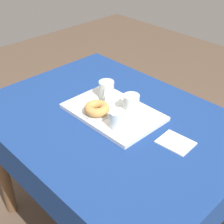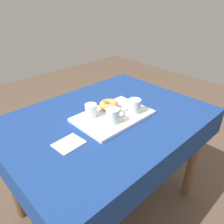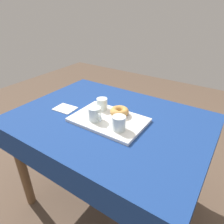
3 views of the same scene
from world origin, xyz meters
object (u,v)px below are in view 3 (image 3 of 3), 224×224
Objects in this scene: tea_mug_right at (119,123)px; paper_napkin at (65,109)px; serving_tray at (109,120)px; tea_mug_left at (95,114)px; donut_plate_left at (119,115)px; sugar_donut_left at (119,111)px; water_glass_near at (102,105)px; dining_table at (109,133)px.

tea_mug_right reaches higher than paper_napkin.
serving_tray is 3.18× the size of paper_napkin.
tea_mug_left is 0.17m from tea_mug_right.
donut_plate_left is at bearing -59.24° from tea_mug_right.
sugar_donut_left is (-0.09, -0.13, -0.01)m from tea_mug_left.
tea_mug_right is at bearing 120.76° from donut_plate_left.
donut_plate_left is 0.38m from paper_napkin.
tea_mug_right is 0.72× the size of paper_napkin.
serving_tray is at bearing 65.46° from sugar_donut_left.
serving_tray is 0.08m from donut_plate_left.
water_glass_near is at bearing -1.36° from sugar_donut_left.
water_glass_near reaches higher than dining_table.
dining_table is at bearing 37.33° from sugar_donut_left.
paper_napkin reaches higher than dining_table.
tea_mug_right is at bearing 176.32° from paper_napkin.
paper_napkin is (0.45, -0.03, -0.05)m from tea_mug_right.
paper_napkin is at bearing 25.21° from water_glass_near.
donut_plate_left is at bearing -114.54° from serving_tray.
tea_mug_left is 1.44× the size of water_glass_near.
dining_table is 0.19m from water_glass_near.
dining_table is 0.15m from donut_plate_left.
tea_mug_right reaches higher than donut_plate_left.
water_glass_near is 0.55× the size of paper_napkin.
dining_table is 12.25× the size of tea_mug_right.
dining_table is 0.17m from sugar_donut_left.
donut_plate_left is 0.02m from sugar_donut_left.
water_glass_near is (0.05, -0.13, -0.00)m from tea_mug_left.
tea_mug_left is (0.06, 0.06, 0.05)m from serving_tray.
water_glass_near reaches higher than sugar_donut_left.
tea_mug_right reaches higher than serving_tray.
donut_plate_left is (0.08, -0.14, -0.04)m from tea_mug_right.
tea_mug_left and tea_mug_right have the same top height.
sugar_donut_left is at bearing -163.90° from paper_napkin.
dining_table is at bearing -112.50° from tea_mug_left.
serving_tray is at bearing 144.12° from water_glass_near.
dining_table is at bearing -168.07° from paper_napkin.
tea_mug_right is at bearing 120.76° from sugar_donut_left.
paper_napkin is at bearing 5.95° from serving_tray.
donut_plate_left is at bearing -142.67° from dining_table.
dining_table is at bearing -35.93° from tea_mug_right.
serving_tray is 3.97× the size of tea_mug_left.
dining_table is at bearing 153.08° from water_glass_near.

